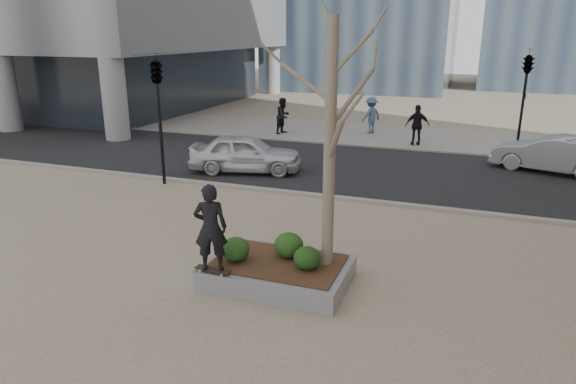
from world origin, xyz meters
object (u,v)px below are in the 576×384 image
(planter, at_px, (278,272))
(skateboarder, at_px, (211,228))
(police_car, at_px, (246,153))
(skateboard, at_px, (213,271))

(planter, distance_m, skateboarder, 1.86)
(planter, relative_size, skateboarder, 1.64)
(police_car, bearing_deg, skateboard, -174.27)
(skateboarder, distance_m, police_car, 9.56)
(planter, bearing_deg, police_car, 118.85)
(planter, xyz_separation_m, skateboarder, (-1.10, -0.88, 1.21))
(planter, distance_m, skateboard, 1.43)
(planter, height_order, skateboard, skateboard)
(planter, height_order, skateboarder, skateboarder)
(planter, xyz_separation_m, skateboard, (-1.10, -0.88, 0.26))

